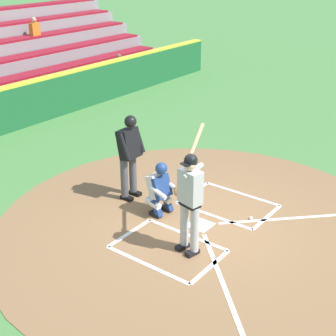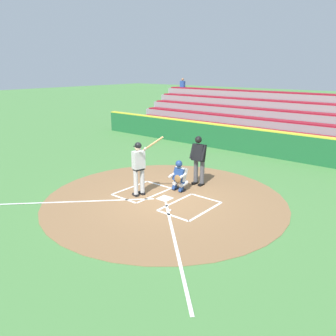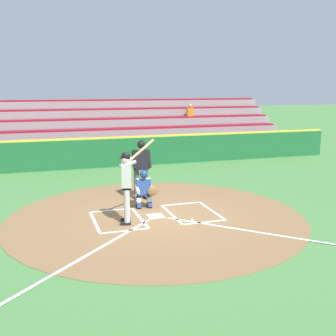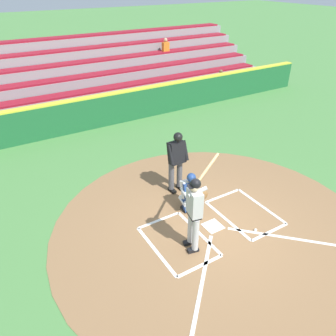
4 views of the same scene
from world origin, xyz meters
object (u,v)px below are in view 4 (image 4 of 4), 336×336
batter (194,209)px  catcher (191,191)px  baseball (256,230)px  plate_umpire (177,158)px

batter → catcher: bearing=-122.3°
catcher → baseball: catcher is taller
catcher → baseball: (-0.87, 1.57, -0.55)m
plate_umpire → baseball: (-0.71, 2.53, -1.04)m
batter → baseball: size_ratio=28.76×
catcher → batter: bearing=57.7°
plate_umpire → baseball: plate_umpire is taller
plate_umpire → baseball: 2.83m
catcher → baseball: bearing=118.9°
batter → baseball: bearing=167.7°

